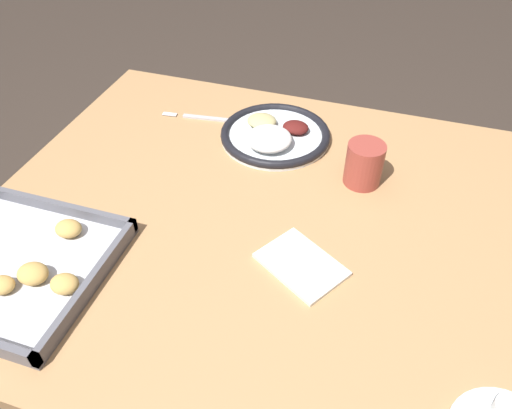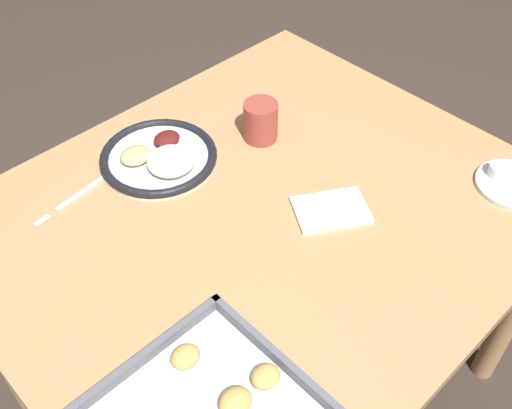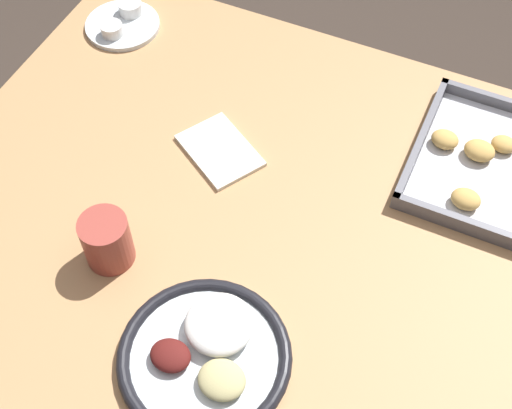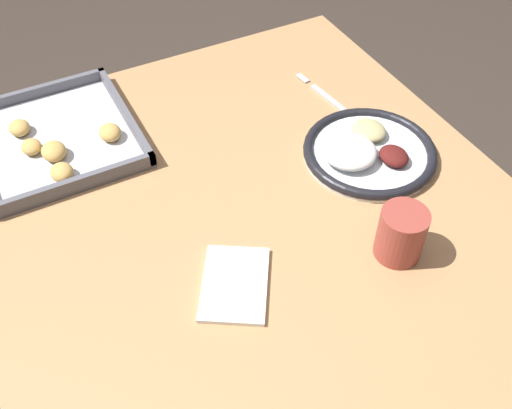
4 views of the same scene
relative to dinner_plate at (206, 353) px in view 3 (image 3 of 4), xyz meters
The scene contains 7 objects.
ground_plane 0.78m from the dinner_plate, 102.19° to the left, with size 8.00×8.00×0.00m, color #382D26.
dining_table 0.29m from the dinner_plate, 102.19° to the left, with size 1.09×0.93×0.72m.
dinner_plate is the anchor object (origin of this frame).
saucer_plate 0.75m from the dinner_plate, 130.03° to the left, with size 0.15×0.15×0.04m.
baking_tray 0.60m from the dinner_plate, 59.16° to the left, with size 0.32×0.30×0.04m.
drinking_cup 0.24m from the dinner_plate, 157.22° to the left, with size 0.08×0.08×0.09m.
napkin 0.39m from the dinner_plate, 113.37° to the left, with size 0.18×0.16×0.01m.
Camera 3 is at (0.30, -0.61, 1.69)m, focal length 50.00 mm.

